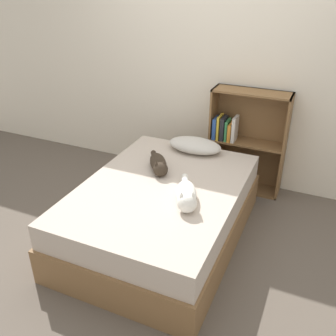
{
  "coord_description": "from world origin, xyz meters",
  "views": [
    {
      "loc": [
        1.14,
        -2.42,
        2.12
      ],
      "look_at": [
        0.0,
        0.14,
        0.63
      ],
      "focal_mm": 40.0,
      "sensor_mm": 36.0,
      "label": 1
    }
  ],
  "objects_px": {
    "bed": "(162,212)",
    "cat_light": "(186,196)",
    "pillow": "(195,145)",
    "bookshelf": "(245,139)",
    "cat_dark": "(159,164)"
  },
  "relations": [
    {
      "from": "pillow",
      "to": "cat_dark",
      "type": "bearing_deg",
      "value": -107.86
    },
    {
      "from": "cat_light",
      "to": "bookshelf",
      "type": "height_order",
      "value": "bookshelf"
    },
    {
      "from": "bed",
      "to": "pillow",
      "type": "height_order",
      "value": "pillow"
    },
    {
      "from": "bed",
      "to": "bookshelf",
      "type": "distance_m",
      "value": 1.28
    },
    {
      "from": "cat_light",
      "to": "bookshelf",
      "type": "distance_m",
      "value": 1.33
    },
    {
      "from": "cat_light",
      "to": "bookshelf",
      "type": "xyz_separation_m",
      "value": [
        0.13,
        1.33,
        -0.03
      ]
    },
    {
      "from": "bed",
      "to": "cat_light",
      "type": "height_order",
      "value": "cat_light"
    },
    {
      "from": "pillow",
      "to": "bed",
      "type": "bearing_deg",
      "value": -91.8
    },
    {
      "from": "cat_light",
      "to": "pillow",
      "type": "bearing_deg",
      "value": 172.91
    },
    {
      "from": "bed",
      "to": "cat_light",
      "type": "xyz_separation_m",
      "value": [
        0.28,
        -0.15,
        0.33
      ]
    },
    {
      "from": "bed",
      "to": "cat_light",
      "type": "relative_size",
      "value": 3.45
    },
    {
      "from": "bed",
      "to": "cat_dark",
      "type": "height_order",
      "value": "cat_dark"
    },
    {
      "from": "pillow",
      "to": "bookshelf",
      "type": "bearing_deg",
      "value": 48.52
    },
    {
      "from": "cat_light",
      "to": "bookshelf",
      "type": "bearing_deg",
      "value": 150.96
    },
    {
      "from": "pillow",
      "to": "bookshelf",
      "type": "xyz_separation_m",
      "value": [
        0.39,
        0.44,
        -0.03
      ]
    }
  ]
}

